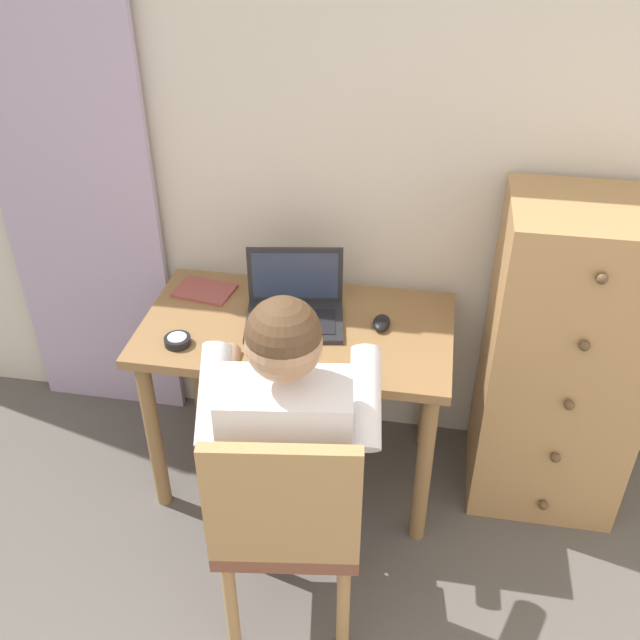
# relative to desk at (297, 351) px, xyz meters

# --- Properties ---
(wall_back) EXTENTS (4.80, 0.05, 2.50)m
(wall_back) POSITION_rel_desk_xyz_m (0.25, 0.37, 0.64)
(wall_back) COLOR beige
(wall_back) RESTS_ON ground_plane
(curtain_panel) EXTENTS (0.64, 0.03, 2.25)m
(curtain_panel) POSITION_rel_desk_xyz_m (-0.92, 0.30, 0.52)
(curtain_panel) COLOR #B29EBC
(curtain_panel) RESTS_ON ground_plane
(desk) EXTENTS (1.09, 0.61, 0.72)m
(desk) POSITION_rel_desk_xyz_m (0.00, 0.00, 0.00)
(desk) COLOR olive
(desk) RESTS_ON ground_plane
(dresser) EXTENTS (0.53, 0.47, 1.21)m
(dresser) POSITION_rel_desk_xyz_m (0.94, 0.10, -0.00)
(dresser) COLOR tan
(dresser) RESTS_ON ground_plane
(chair) EXTENTS (0.47, 0.45, 0.90)m
(chair) POSITION_rel_desk_xyz_m (0.10, -0.67, -0.10)
(chair) COLOR brown
(chair) RESTS_ON ground_plane
(person_seated) EXTENTS (0.58, 0.62, 1.22)m
(person_seated) POSITION_rel_desk_xyz_m (0.08, -0.49, 0.08)
(person_seated) COLOR #6B84AD
(person_seated) RESTS_ON ground_plane
(laptop) EXTENTS (0.38, 0.30, 0.24)m
(laptop) POSITION_rel_desk_xyz_m (-0.02, 0.04, 0.17)
(laptop) COLOR #232326
(laptop) RESTS_ON desk
(computer_mouse) EXTENTS (0.06, 0.10, 0.03)m
(computer_mouse) POSITION_rel_desk_xyz_m (0.29, 0.04, 0.13)
(computer_mouse) COLOR black
(computer_mouse) RESTS_ON desk
(desk_clock) EXTENTS (0.09, 0.09, 0.03)m
(desk_clock) POSITION_rel_desk_xyz_m (-0.37, -0.18, 0.13)
(desk_clock) COLOR black
(desk_clock) RESTS_ON desk
(notebook_pad) EXTENTS (0.23, 0.18, 0.01)m
(notebook_pad) POSITION_rel_desk_xyz_m (-0.38, 0.15, 0.12)
(notebook_pad) COLOR #994742
(notebook_pad) RESTS_ON desk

